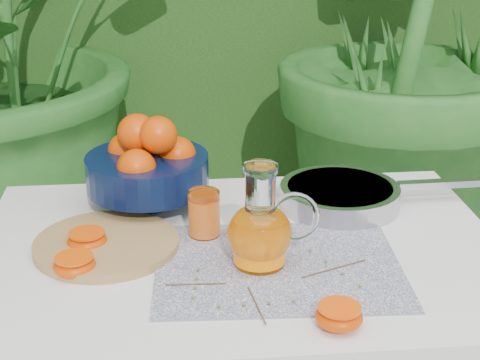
{
  "coord_description": "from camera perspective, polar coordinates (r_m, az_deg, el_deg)",
  "views": [
    {
      "loc": [
        0.01,
        -1.26,
        1.39
      ],
      "look_at": [
        0.13,
        -0.01,
        0.88
      ],
      "focal_mm": 55.0,
      "sensor_mm": 36.0,
      "label": 1
    }
  ],
  "objects": [
    {
      "name": "placemat",
      "position": [
        1.33,
        2.96,
        -6.64
      ],
      "size": [
        0.46,
        0.36,
        0.0
      ],
      "primitive_type": "cube",
      "rotation": [
        0.0,
        0.0,
        -0.05
      ],
      "color": "#0C1344",
      "rests_on": "white_table"
    },
    {
      "name": "white_table",
      "position": [
        1.44,
        0.08,
        -8.15
      ],
      "size": [
        1.0,
        0.7,
        0.75
      ],
      "color": "white",
      "rests_on": "ground"
    },
    {
      "name": "thyme_sprigs",
      "position": [
        1.26,
        2.06,
        -8.07
      ],
      "size": [
        0.36,
        0.24,
        0.01
      ],
      "color": "brown",
      "rests_on": "white_table"
    },
    {
      "name": "potted_plant_right",
      "position": [
        2.58,
        11.92,
        11.85
      ],
      "size": [
        2.1,
        2.1,
        1.9
      ],
      "primitive_type": "imported",
      "rotation": [
        0.0,
        0.0,
        1.68
      ],
      "color": "#205F20",
      "rests_on": "ground"
    },
    {
      "name": "juice_pitcher",
      "position": [
        1.3,
        1.64,
        -3.94
      ],
      "size": [
        0.17,
        0.13,
        0.19
      ],
      "color": "white",
      "rests_on": "white_table"
    },
    {
      "name": "saute_pan",
      "position": [
        1.57,
        7.87,
        -1.15
      ],
      "size": [
        0.45,
        0.26,
        0.05
      ],
      "color": "#ACABB0",
      "rests_on": "white_table"
    },
    {
      "name": "orange_halves",
      "position": [
        1.29,
        -6.37,
        -7.06
      ],
      "size": [
        0.52,
        0.4,
        0.04
      ],
      "color": "#E53602",
      "rests_on": "white_table"
    },
    {
      "name": "cutting_board",
      "position": [
        1.41,
        -10.32,
        -4.94
      ],
      "size": [
        0.34,
        0.34,
        0.02
      ],
      "primitive_type": "cylinder",
      "rotation": [
        0.0,
        0.0,
        0.28
      ],
      "color": "#A37949",
      "rests_on": "white_table"
    },
    {
      "name": "juice_tumbler",
      "position": [
        1.42,
        -2.79,
        -2.68
      ],
      "size": [
        0.07,
        0.07,
        0.09
      ],
      "color": "white",
      "rests_on": "white_table"
    },
    {
      "name": "fruit_bowl",
      "position": [
        1.55,
        -7.15,
        1.22
      ],
      "size": [
        0.33,
        0.33,
        0.2
      ],
      "color": "black",
      "rests_on": "white_table"
    }
  ]
}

